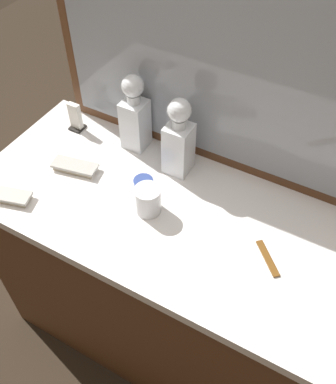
% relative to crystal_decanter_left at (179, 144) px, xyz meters
% --- Properties ---
extents(ground_plane, '(6.00, 6.00, 0.00)m').
position_rel_crystal_decanter_left_xyz_m(ground_plane, '(0.06, -0.17, -0.98)').
color(ground_plane, '#2D2319').
extents(dresser, '(1.30, 0.60, 0.87)m').
position_rel_crystal_decanter_left_xyz_m(dresser, '(0.06, -0.17, -0.55)').
color(dresser, brown).
rests_on(dresser, ground_plane).
extents(dresser_mirror, '(1.12, 0.03, 0.73)m').
position_rel_crystal_decanter_left_xyz_m(dresser_mirror, '(0.06, 0.11, 0.25)').
color(dresser_mirror, brown).
rests_on(dresser_mirror, dresser).
extents(crystal_decanter_left, '(0.08, 0.08, 0.29)m').
position_rel_crystal_decanter_left_xyz_m(crystal_decanter_left, '(0.00, 0.00, 0.00)').
color(crystal_decanter_left, white).
rests_on(crystal_decanter_left, dresser).
extents(crystal_decanter_rear, '(0.08, 0.08, 0.29)m').
position_rel_crystal_decanter_left_xyz_m(crystal_decanter_rear, '(-0.19, 0.04, 0.00)').
color(crystal_decanter_rear, white).
rests_on(crystal_decanter_rear, dresser).
extents(crystal_tumbler_far_left, '(0.08, 0.08, 0.09)m').
position_rel_crystal_decanter_left_xyz_m(crystal_tumbler_far_left, '(0.00, -0.21, -0.07)').
color(crystal_tumbler_far_left, white).
rests_on(crystal_tumbler_far_left, dresser).
extents(silver_brush_far_left, '(0.17, 0.10, 0.02)m').
position_rel_crystal_decanter_left_xyz_m(silver_brush_far_left, '(-0.41, -0.39, -0.10)').
color(silver_brush_far_left, '#B7A88C').
rests_on(silver_brush_far_left, dresser).
extents(silver_brush_front, '(0.17, 0.09, 0.02)m').
position_rel_crystal_decanter_left_xyz_m(silver_brush_front, '(-0.31, -0.17, -0.10)').
color(silver_brush_front, '#B7A88C').
rests_on(silver_brush_front, dresser).
extents(porcelain_dish, '(0.07, 0.07, 0.01)m').
position_rel_crystal_decanter_left_xyz_m(porcelain_dish, '(-0.07, -0.11, -0.11)').
color(porcelain_dish, '#33478C').
rests_on(porcelain_dish, dresser).
extents(tortoiseshell_comb, '(0.10, 0.10, 0.01)m').
position_rel_crystal_decanter_left_xyz_m(tortoiseshell_comb, '(0.40, -0.20, -0.11)').
color(tortoiseshell_comb, brown).
rests_on(tortoiseshell_comb, dresser).
extents(napkin_holder, '(0.05, 0.05, 0.11)m').
position_rel_crystal_decanter_left_xyz_m(napkin_holder, '(-0.43, 0.01, -0.07)').
color(napkin_holder, black).
rests_on(napkin_holder, dresser).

